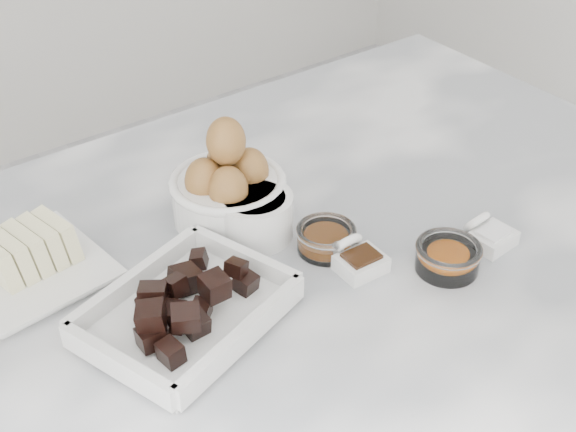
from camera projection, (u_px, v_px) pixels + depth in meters
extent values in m
cube|color=silver|center=(290.00, 274.00, 0.96)|extent=(1.20, 0.80, 0.04)
cube|color=white|center=(188.00, 318.00, 0.86)|extent=(0.24, 0.21, 0.01)
cube|color=white|center=(30.00, 274.00, 0.92)|extent=(0.16, 0.16, 0.01)
cube|color=white|center=(29.00, 270.00, 0.92)|extent=(0.18, 0.18, 0.00)
cylinder|color=white|center=(255.00, 216.00, 0.97)|extent=(0.09, 0.09, 0.06)
cylinder|color=white|center=(254.00, 200.00, 0.96)|extent=(0.08, 0.08, 0.01)
cylinder|color=white|center=(228.00, 198.00, 1.01)|extent=(0.14, 0.14, 0.06)
torus|color=white|center=(228.00, 181.00, 0.99)|extent=(0.15, 0.15, 0.01)
ellipsoid|color=brown|center=(245.00, 167.00, 1.00)|extent=(0.05, 0.05, 0.06)
ellipsoid|color=brown|center=(209.00, 186.00, 0.97)|extent=(0.05, 0.05, 0.06)
ellipsoid|color=brown|center=(217.00, 166.00, 1.01)|extent=(0.05, 0.05, 0.06)
ellipsoid|color=brown|center=(237.00, 189.00, 0.96)|extent=(0.05, 0.05, 0.06)
ellipsoid|color=brown|center=(226.00, 141.00, 0.96)|extent=(0.05, 0.05, 0.06)
cylinder|color=white|center=(326.00, 240.00, 0.96)|extent=(0.07, 0.07, 0.03)
torus|color=white|center=(326.00, 231.00, 0.95)|extent=(0.07, 0.07, 0.01)
cylinder|color=#C65E0E|center=(326.00, 243.00, 0.96)|extent=(0.05, 0.05, 0.01)
cylinder|color=white|center=(448.00, 258.00, 0.93)|extent=(0.07, 0.07, 0.03)
torus|color=white|center=(449.00, 248.00, 0.92)|extent=(0.08, 0.08, 0.01)
ellipsoid|color=#FF6707|center=(448.00, 257.00, 0.93)|extent=(0.05, 0.05, 0.02)
cube|color=white|center=(361.00, 264.00, 0.93)|extent=(0.06, 0.05, 0.02)
cube|color=black|center=(362.00, 256.00, 0.92)|extent=(0.04, 0.03, 0.00)
torus|color=white|center=(347.00, 244.00, 0.94)|extent=(0.04, 0.03, 0.04)
cube|color=white|center=(493.00, 239.00, 0.97)|extent=(0.05, 0.05, 0.02)
cube|color=white|center=(494.00, 231.00, 0.96)|extent=(0.04, 0.03, 0.00)
torus|color=white|center=(477.00, 222.00, 0.98)|extent=(0.04, 0.03, 0.04)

